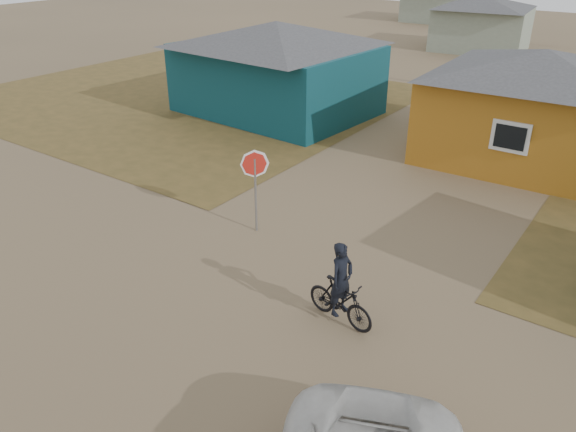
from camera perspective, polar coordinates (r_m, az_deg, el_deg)
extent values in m
plane|color=brown|center=(12.00, -6.86, -11.40)|extent=(120.00, 120.00, 0.00)
cube|color=brown|center=(29.49, -10.55, 11.90)|extent=(20.00, 18.00, 0.00)
cube|color=#0B3740|center=(25.96, -1.16, 13.73)|extent=(8.40, 6.54, 3.00)
pyramid|color=#3A3A3D|center=(25.58, -1.20, 18.10)|extent=(8.93, 7.08, 1.00)
cube|color=#AD6C1A|center=(22.00, 23.73, 9.06)|extent=(7.21, 6.24, 3.00)
pyramid|color=#3A3A3D|center=(21.56, 24.71, 13.97)|extent=(7.72, 6.76, 0.90)
cube|color=silver|center=(19.11, 21.64, 7.47)|extent=(1.20, 0.06, 1.00)
cube|color=black|center=(19.09, 21.62, 7.45)|extent=(0.95, 0.04, 0.75)
cube|color=gray|center=(43.11, 19.03, 17.50)|extent=(6.49, 5.60, 2.80)
pyramid|color=#3A3A3D|center=(42.90, 19.40, 19.85)|extent=(7.04, 6.15, 0.80)
cube|color=gray|center=(56.99, 14.97, 19.93)|extent=(5.75, 5.28, 2.70)
cylinder|color=gray|center=(15.13, -3.31, 2.09)|extent=(0.06, 0.06, 2.12)
imported|color=black|center=(11.91, 5.33, -8.65)|extent=(1.71, 0.71, 1.00)
imported|color=black|center=(11.59, 5.44, -6.40)|extent=(0.48, 0.65, 1.64)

